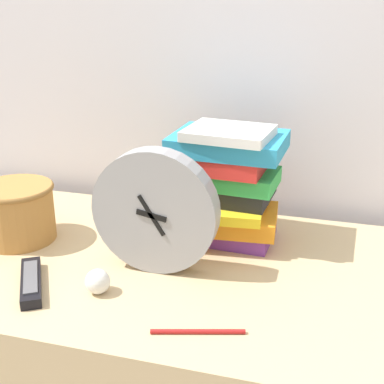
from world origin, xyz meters
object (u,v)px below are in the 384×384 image
object	(u,v)px
crumpled_paper_ball	(98,281)
pen	(198,331)
tv_remote	(31,282)
desk_clock	(154,211)
book_stack	(226,182)
basket	(16,210)

from	to	relation	value
crumpled_paper_ball	pen	bearing A→B (deg)	-18.67
tv_remote	pen	size ratio (longest dim) A/B	1.05
tv_remote	crumpled_paper_ball	bearing A→B (deg)	6.75
desk_clock	book_stack	xyz separation A→B (m)	(0.10, 0.18, 0.01)
basket	crumpled_paper_ball	size ratio (longest dim) A/B	3.69
tv_remote	pen	xyz separation A→B (m)	(0.34, -0.06, -0.01)
book_stack	pen	bearing A→B (deg)	-84.41
book_stack	tv_remote	world-z (taller)	book_stack
book_stack	crumpled_paper_ball	bearing A→B (deg)	-121.02
crumpled_paper_ball	desk_clock	bearing A→B (deg)	57.98
tv_remote	book_stack	bearing A→B (deg)	45.11
book_stack	tv_remote	bearing A→B (deg)	-134.89
desk_clock	book_stack	bearing A→B (deg)	59.64
crumpled_paper_ball	book_stack	bearing A→B (deg)	58.98
crumpled_paper_ball	pen	size ratio (longest dim) A/B	0.31
basket	pen	world-z (taller)	basket
crumpled_paper_ball	pen	world-z (taller)	crumpled_paper_ball
desk_clock	tv_remote	distance (m)	0.27
desk_clock	crumpled_paper_ball	world-z (taller)	desk_clock
tv_remote	crumpled_paper_ball	xyz separation A→B (m)	(0.13, 0.02, 0.01)
tv_remote	crumpled_paper_ball	world-z (taller)	crumpled_paper_ball
basket	crumpled_paper_ball	bearing A→B (deg)	-30.94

